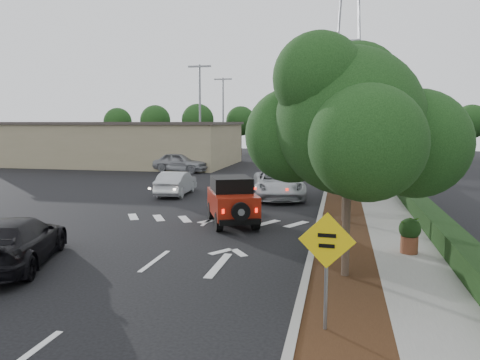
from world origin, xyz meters
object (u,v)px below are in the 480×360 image
(silver_suv_ahead, at_px, (278,184))
(black_suv_oncoming, at_px, (14,242))
(red_jeep, at_px, (232,200))
(speed_hump_sign, at_px, (327,255))

(silver_suv_ahead, relative_size, black_suv_oncoming, 1.14)
(silver_suv_ahead, distance_m, black_suv_oncoming, 15.11)
(red_jeep, xyz_separation_m, black_suv_oncoming, (-4.85, -6.99, -0.25))
(red_jeep, distance_m, speed_hump_sign, 10.48)
(black_suv_oncoming, height_order, speed_hump_sign, speed_hump_sign)
(red_jeep, relative_size, silver_suv_ahead, 0.69)
(silver_suv_ahead, height_order, black_suv_oncoming, silver_suv_ahead)
(red_jeep, xyz_separation_m, silver_suv_ahead, (1.00, 6.95, -0.19))
(black_suv_oncoming, bearing_deg, red_jeep, -143.33)
(silver_suv_ahead, relative_size, speed_hump_sign, 2.43)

